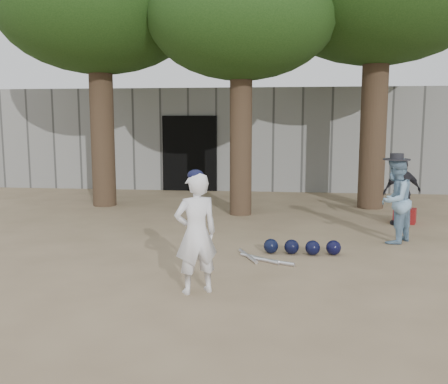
# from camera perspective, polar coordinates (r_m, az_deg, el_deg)

# --- Properties ---
(ground) EXTENTS (70.00, 70.00, 0.00)m
(ground) POSITION_cam_1_polar(r_m,az_deg,el_deg) (7.10, -5.81, -8.68)
(ground) COLOR #937C5E
(ground) RESTS_ON ground
(boy_player) EXTENTS (0.63, 0.56, 1.45)m
(boy_player) POSITION_cam_1_polar(r_m,az_deg,el_deg) (5.94, -3.22, -4.75)
(boy_player) COLOR white
(boy_player) RESTS_ON ground
(spectator_blue) EXTENTS (0.86, 0.89, 1.44)m
(spectator_blue) POSITION_cam_1_polar(r_m,az_deg,el_deg) (8.85, 18.93, -0.93)
(spectator_blue) COLOR #7CA2C0
(spectator_blue) RESTS_ON ground
(spectator_dark) EXTENTS (0.85, 0.54, 1.34)m
(spectator_dark) POSITION_cam_1_polar(r_m,az_deg,el_deg) (10.38, 19.68, 0.03)
(spectator_dark) COLOR #222227
(spectator_dark) RESTS_ON ground
(red_bag) EXTENTS (0.50, 0.44, 0.30)m
(red_bag) POSITION_cam_1_polar(r_m,az_deg,el_deg) (10.73, 19.94, -2.55)
(red_bag) COLOR maroon
(red_bag) RESTS_ON ground
(back_building) EXTENTS (16.00, 5.24, 3.00)m
(back_building) POSITION_cam_1_polar(r_m,az_deg,el_deg) (17.04, 1.59, 6.28)
(back_building) COLOR gray
(back_building) RESTS_ON ground
(helmet_row) EXTENTS (1.19, 0.27, 0.23)m
(helmet_row) POSITION_cam_1_polar(r_m,az_deg,el_deg) (7.85, 8.91, -6.23)
(helmet_row) COLOR black
(helmet_row) RESTS_ON ground
(bat_pile) EXTENTS (0.87, 0.76, 0.06)m
(bat_pile) POSITION_cam_1_polar(r_m,az_deg,el_deg) (7.47, 4.09, -7.59)
(bat_pile) COLOR silver
(bat_pile) RESTS_ON ground
(tree_row) EXTENTS (11.40, 5.80, 6.69)m
(tree_row) POSITION_cam_1_polar(r_m,az_deg,el_deg) (11.97, 3.09, 20.85)
(tree_row) COLOR brown
(tree_row) RESTS_ON ground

